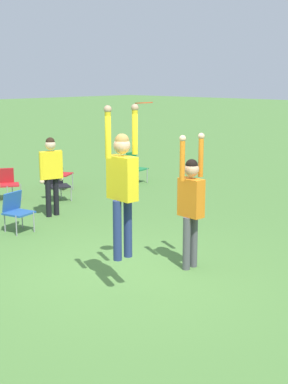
{
  "coord_description": "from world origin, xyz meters",
  "views": [
    {
      "loc": [
        -5.48,
        -5.53,
        2.99
      ],
      "look_at": [
        0.22,
        -0.13,
        1.3
      ],
      "focal_mm": 50.0,
      "sensor_mm": 36.0,
      "label": 1
    }
  ],
  "objects_px": {
    "frisbee": "(144,103)",
    "camping_chair_0": "(7,181)",
    "camping_chair_3": "(16,209)",
    "camping_chair_4": "(57,182)",
    "camping_chair_5": "(58,170)",
    "person_spectator_near": "(51,169)",
    "person_defending": "(191,198)",
    "camping_chair_1": "(134,165)",
    "person_jumping": "(122,179)"
  },
  "relations": [
    {
      "from": "person_jumping",
      "to": "person_defending",
      "type": "distance_m",
      "value": 1.48
    },
    {
      "from": "frisbee",
      "to": "camping_chair_0",
      "type": "distance_m",
      "value": 6.72
    },
    {
      "from": "frisbee",
      "to": "camping_chair_4",
      "type": "distance_m",
      "value": 6.09
    },
    {
      "from": "camping_chair_0",
      "to": "camping_chair_3",
      "type": "height_order",
      "value": "camping_chair_0"
    },
    {
      "from": "camping_chair_4",
      "to": "person_spectator_near",
      "type": "xyz_separation_m",
      "value": [
        -0.98,
        -1.12,
        0.58
      ]
    },
    {
      "from": "camping_chair_3",
      "to": "person_jumping",
      "type": "bearing_deg",
      "value": 66.43
    },
    {
      "from": "camping_chair_4",
      "to": "camping_chair_5",
      "type": "height_order",
      "value": "camping_chair_5"
    },
    {
      "from": "person_spectator_near",
      "to": "camping_chair_0",
      "type": "bearing_deg",
      "value": 100.16
    },
    {
      "from": "frisbee",
      "to": "camping_chair_1",
      "type": "relative_size",
      "value": 0.29
    },
    {
      "from": "camping_chair_1",
      "to": "camping_chair_4",
      "type": "xyz_separation_m",
      "value": [
        -2.96,
        -0.25,
        -0.04
      ]
    },
    {
      "from": "camping_chair_1",
      "to": "person_spectator_near",
      "type": "relative_size",
      "value": 0.51
    },
    {
      "from": "camping_chair_0",
      "to": "camping_chair_3",
      "type": "distance_m",
      "value": 2.92
    },
    {
      "from": "camping_chair_1",
      "to": "camping_chair_5",
      "type": "xyz_separation_m",
      "value": [
        -2.11,
        0.83,
        0.02
      ]
    },
    {
      "from": "person_jumping",
      "to": "person_defending",
      "type": "height_order",
      "value": "person_jumping"
    },
    {
      "from": "camping_chair_0",
      "to": "person_spectator_near",
      "type": "relative_size",
      "value": 0.45
    },
    {
      "from": "person_defending",
      "to": "camping_chair_5",
      "type": "xyz_separation_m",
      "value": [
        2.33,
        6.45,
        -0.62
      ]
    },
    {
      "from": "person_jumping",
      "to": "camping_chair_0",
      "type": "bearing_deg",
      "value": -14.38
    },
    {
      "from": "camping_chair_0",
      "to": "camping_chair_5",
      "type": "bearing_deg",
      "value": -144.87
    },
    {
      "from": "person_jumping",
      "to": "camping_chair_0",
      "type": "relative_size",
      "value": 2.74
    },
    {
      "from": "camping_chair_4",
      "to": "camping_chair_3",
      "type": "bearing_deg",
      "value": 60.97
    },
    {
      "from": "person_defending",
      "to": "camping_chair_1",
      "type": "bearing_deg",
      "value": 145.87
    },
    {
      "from": "person_defending",
      "to": "camping_chair_4",
      "type": "xyz_separation_m",
      "value": [
        1.48,
        5.37,
        -0.67
      ]
    },
    {
      "from": "person_defending",
      "to": "camping_chair_3",
      "type": "height_order",
      "value": "person_defending"
    },
    {
      "from": "person_jumping",
      "to": "camping_chair_0",
      "type": "xyz_separation_m",
      "value": [
        2.09,
        6.25,
        -1.17
      ]
    },
    {
      "from": "camping_chair_0",
      "to": "person_defending",
      "type": "bearing_deg",
      "value": 115.13
    },
    {
      "from": "person_defending",
      "to": "person_spectator_near",
      "type": "xyz_separation_m",
      "value": [
        0.49,
        4.25,
        -0.09
      ]
    },
    {
      "from": "person_defending",
      "to": "camping_chair_3",
      "type": "xyz_separation_m",
      "value": [
        -0.73,
        3.79,
        -0.68
      ]
    },
    {
      "from": "frisbee",
      "to": "camping_chair_5",
      "type": "distance_m",
      "value": 7.35
    },
    {
      "from": "camping_chair_0",
      "to": "camping_chair_4",
      "type": "bearing_deg",
      "value": 159.85
    },
    {
      "from": "person_spectator_near",
      "to": "person_defending",
      "type": "bearing_deg",
      "value": -80.8
    },
    {
      "from": "person_defending",
      "to": "camping_chair_1",
      "type": "height_order",
      "value": "person_defending"
    },
    {
      "from": "camping_chair_1",
      "to": "person_spectator_near",
      "type": "xyz_separation_m",
      "value": [
        -3.95,
        -1.37,
        0.54
      ]
    },
    {
      "from": "camping_chair_0",
      "to": "camping_chair_1",
      "type": "xyz_separation_m",
      "value": [
        3.74,
        -0.72,
        0.04
      ]
    },
    {
      "from": "camping_chair_0",
      "to": "camping_chair_1",
      "type": "height_order",
      "value": "camping_chair_1"
    },
    {
      "from": "person_defending",
      "to": "camping_chair_0",
      "type": "distance_m",
      "value": 6.42
    },
    {
      "from": "camping_chair_1",
      "to": "camping_chair_4",
      "type": "distance_m",
      "value": 2.97
    },
    {
      "from": "camping_chair_4",
      "to": "camping_chair_5",
      "type": "relative_size",
      "value": 0.9
    },
    {
      "from": "frisbee",
      "to": "person_spectator_near",
      "type": "bearing_deg",
      "value": 71.41
    },
    {
      "from": "person_spectator_near",
      "to": "frisbee",
      "type": "bearing_deg",
      "value": -92.76
    },
    {
      "from": "person_jumping",
      "to": "camping_chair_4",
      "type": "distance_m",
      "value": 6.11
    },
    {
      "from": "camping_chair_4",
      "to": "camping_chair_5",
      "type": "bearing_deg",
      "value": -102.99
    },
    {
      "from": "person_jumping",
      "to": "person_spectator_near",
      "type": "relative_size",
      "value": 1.24
    },
    {
      "from": "person_defending",
      "to": "camping_chair_1",
      "type": "xyz_separation_m",
      "value": [
        4.44,
        5.62,
        -0.63
      ]
    },
    {
      "from": "camping_chair_3",
      "to": "camping_chair_5",
      "type": "bearing_deg",
      "value": -152.37
    },
    {
      "from": "camping_chair_0",
      "to": "camping_chair_5",
      "type": "xyz_separation_m",
      "value": [
        1.63,
        0.11,
        0.06
      ]
    },
    {
      "from": "camping_chair_4",
      "to": "camping_chair_1",
      "type": "bearing_deg",
      "value": -149.72
    },
    {
      "from": "camping_chair_1",
      "to": "camping_chair_4",
      "type": "relative_size",
      "value": 1.08
    },
    {
      "from": "camping_chair_1",
      "to": "camping_chair_5",
      "type": "height_order",
      "value": "camping_chair_5"
    },
    {
      "from": "camping_chair_3",
      "to": "person_spectator_near",
      "type": "distance_m",
      "value": 1.43
    },
    {
      "from": "person_jumping",
      "to": "camping_chair_1",
      "type": "relative_size",
      "value": 2.44
    }
  ]
}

